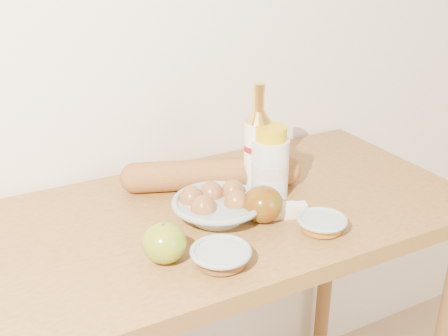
{
  "coord_description": "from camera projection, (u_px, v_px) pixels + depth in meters",
  "views": [
    {
      "loc": [
        -0.53,
        0.17,
        1.52
      ],
      "look_at": [
        0.0,
        1.15,
        1.02
      ],
      "focal_mm": 45.0,
      "sensor_mm": 36.0,
      "label": 1
    }
  ],
  "objects": [
    {
      "name": "cream_bottle",
      "position": [
        270.0,
        164.0,
        1.34
      ],
      "size": [
        0.11,
        0.11,
        0.18
      ],
      "rotation": [
        0.0,
        0.0,
        -0.25
      ],
      "color": "silver",
      "rests_on": "table"
    },
    {
      "name": "butter_stick",
      "position": [
        283.0,
        211.0,
        1.27
      ],
      "size": [
        0.11,
        0.07,
        0.03
      ],
      "rotation": [
        0.0,
        0.0,
        -0.36
      ],
      "color": "beige",
      "rests_on": "table"
    },
    {
      "name": "baguette",
      "position": [
        212.0,
        174.0,
        1.39
      ],
      "size": [
        0.45,
        0.23,
        0.08
      ],
      "rotation": [
        0.0,
        0.0,
        -0.37
      ],
      "color": "#A66832",
      "rests_on": "table"
    },
    {
      "name": "table",
      "position": [
        218.0,
        256.0,
        1.35
      ],
      "size": [
        1.2,
        0.6,
        0.9
      ],
      "color": "#A17033",
      "rests_on": "ground"
    },
    {
      "name": "syrup_bowl",
      "position": [
        322.0,
        224.0,
        1.21
      ],
      "size": [
        0.13,
        0.13,
        0.03
      ],
      "rotation": [
        0.0,
        0.0,
        -0.27
      ],
      "color": "#9AA8A3",
      "rests_on": "table"
    },
    {
      "name": "sugar_bowl",
      "position": [
        221.0,
        256.0,
        1.09
      ],
      "size": [
        0.14,
        0.14,
        0.04
      ],
      "rotation": [
        0.0,
        0.0,
        -0.19
      ],
      "color": "#909D97",
      "rests_on": "table"
    },
    {
      "name": "back_wall",
      "position": [
        156.0,
        14.0,
        1.4
      ],
      "size": [
        3.5,
        0.02,
        2.6
      ],
      "primitive_type": "cube",
      "color": "silver",
      "rests_on": "ground"
    },
    {
      "name": "apple_redgreen_right",
      "position": [
        263.0,
        204.0,
        1.24
      ],
      "size": [
        0.1,
        0.1,
        0.08
      ],
      "rotation": [
        0.0,
        0.0,
        -0.08
      ],
      "color": "maroon",
      "rests_on": "table"
    },
    {
      "name": "egg_bowl",
      "position": [
        216.0,
        205.0,
        1.26
      ],
      "size": [
        0.23,
        0.23,
        0.07
      ],
      "rotation": [
        0.0,
        0.0,
        -0.14
      ],
      "color": "gray",
      "rests_on": "table"
    },
    {
      "name": "bourbon_bottle",
      "position": [
        257.0,
        148.0,
        1.36
      ],
      "size": [
        0.08,
        0.08,
        0.27
      ],
      "rotation": [
        0.0,
        0.0,
        -0.3
      ],
      "color": "white",
      "rests_on": "table"
    },
    {
      "name": "apple_yellowgreen",
      "position": [
        164.0,
        243.0,
        1.09
      ],
      "size": [
        0.1,
        0.1,
        0.08
      ],
      "rotation": [
        0.0,
        0.0,
        -0.16
      ],
      "color": "#9D8E1F",
      "rests_on": "table"
    }
  ]
}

